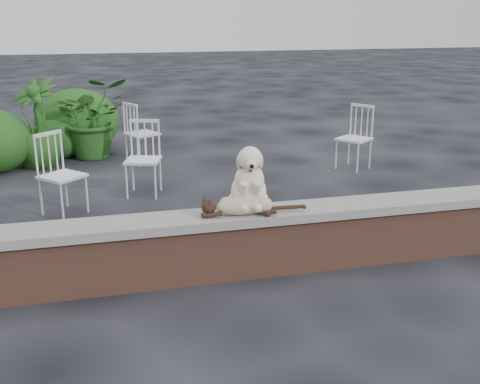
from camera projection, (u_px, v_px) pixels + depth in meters
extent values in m
plane|color=black|center=(282.00, 269.00, 5.27)|extent=(60.00, 60.00, 0.00)
cube|color=brown|center=(283.00, 243.00, 5.20)|extent=(6.00, 0.30, 0.50)
cube|color=slate|center=(284.00, 213.00, 5.11)|extent=(6.20, 0.40, 0.08)
imported|color=#1D4A15|center=(93.00, 118.00, 9.15)|extent=(1.32, 1.20, 1.28)
imported|color=#1D4A15|center=(37.00, 123.00, 8.59)|extent=(1.05, 1.05, 1.33)
ellipsoid|color=#1D4A15|center=(77.00, 122.00, 9.66)|extent=(1.38, 1.26, 1.09)
ellipsoid|color=#1D4A15|center=(59.00, 138.00, 9.27)|extent=(0.85, 0.78, 0.67)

